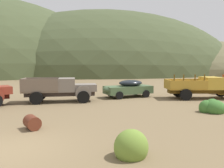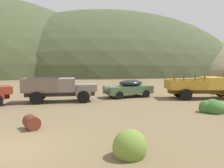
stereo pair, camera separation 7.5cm
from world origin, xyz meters
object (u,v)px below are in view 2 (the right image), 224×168
(truck_primer_gray, at_px, (65,89))
(truck_faded_yellow, at_px, (210,87))
(car_weathered_green, at_px, (127,88))
(oil_drum_tipped, at_px, (32,122))

(truck_primer_gray, distance_m, truck_faded_yellow, 12.42)
(car_weathered_green, bearing_deg, oil_drum_tipped, 39.83)
(car_weathered_green, distance_m, truck_faded_yellow, 7.23)
(truck_primer_gray, xyz_separation_m, truck_faded_yellow, (12.10, -2.78, -0.00))
(car_weathered_green, height_order, truck_faded_yellow, truck_faded_yellow)
(car_weathered_green, xyz_separation_m, truck_faded_yellow, (6.44, -3.29, 0.19))
(car_weathered_green, xyz_separation_m, oil_drum_tipped, (-8.31, -7.71, -0.50))
(truck_primer_gray, bearing_deg, truck_faded_yellow, -2.11)
(truck_faded_yellow, distance_m, oil_drum_tipped, 15.41)
(car_weathered_green, relative_size, truck_faded_yellow, 0.68)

